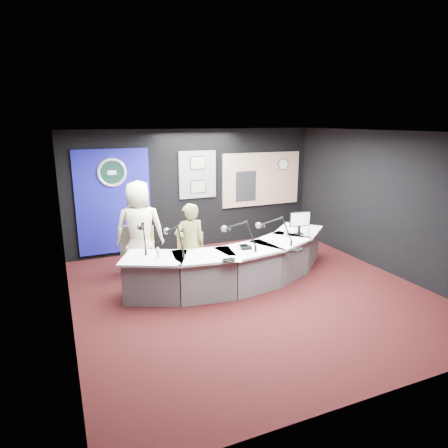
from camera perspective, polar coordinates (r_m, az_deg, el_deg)
name	(u,v)px	position (r m, az deg, el deg)	size (l,w,h in m)	color
ground	(252,293)	(7.23, 4.00, -9.79)	(6.00, 6.00, 0.00)	black
ceiling	(255,132)	(6.59, 4.44, 12.97)	(6.00, 6.00, 0.02)	silver
wall_back	(195,189)	(9.49, -4.11, 4.95)	(6.00, 0.02, 2.80)	black
wall_front	(387,279)	(4.45, 22.26, -7.35)	(6.00, 0.02, 2.80)	black
wall_left	(64,236)	(6.06, -21.92, -1.62)	(0.02, 6.00, 2.80)	black
wall_right	(388,203)	(8.55, 22.41, 2.82)	(0.02, 6.00, 2.80)	black
broadcast_desk	(237,264)	(7.53, 1.81, -5.68)	(4.50, 1.90, 0.75)	silver
backdrop_panel	(114,202)	(9.06, -15.48, 3.04)	(1.60, 0.05, 2.30)	navy
agency_seal	(112,173)	(8.92, -15.72, 7.08)	(0.63, 0.63, 0.07)	silver
seal_center	(112,173)	(8.93, -15.73, 7.08)	(0.48, 0.48, 0.01)	black
pinboard	(198,175)	(9.43, -3.80, 7.04)	(0.90, 0.04, 1.10)	slate
framed_photo_upper	(198,163)	(9.37, -3.77, 8.72)	(0.34, 0.02, 0.27)	gray
framed_photo_lower	(198,187)	(9.44, -3.71, 5.34)	(0.34, 0.02, 0.27)	gray
booth_window_frame	(261,179)	(10.14, 5.37, 6.40)	(2.12, 0.06, 1.32)	tan
booth_glow	(262,179)	(10.13, 5.40, 6.39)	(2.00, 0.02, 1.20)	#FFEDA1
equipment_rack	(246,186)	(9.93, 3.14, 5.40)	(0.55, 0.02, 0.75)	black
wall_clock	(283,164)	(10.37, 8.45, 8.44)	(0.28, 0.28, 0.01)	white
armchair_left	(141,251)	(7.97, -11.81, -3.82)	(0.57, 0.57, 1.01)	tan
armchair_right	(190,263)	(7.39, -4.83, -5.52)	(0.51, 0.51, 0.90)	tan
draped_jacket	(133,243)	(8.14, -12.88, -2.65)	(0.50, 0.10, 0.70)	gray
person_man	(140,229)	(7.85, -11.97, -0.76)	(0.93, 0.60, 1.89)	#FDF8CA
person_woman	(190,245)	(7.28, -4.89, -3.06)	(0.57, 0.37, 1.56)	olive
computer_monitor	(300,219)	(8.12, 10.75, 0.72)	(0.47, 0.03, 0.32)	black
desk_phone	(246,247)	(7.17, 3.16, -3.37)	(0.18, 0.15, 0.05)	black
headphones_near	(297,250)	(7.17, 10.40, -3.65)	(0.21, 0.21, 0.04)	black
headphones_far	(229,260)	(6.56, 0.70, -5.13)	(0.23, 0.23, 0.04)	black
paper_stack	(172,262)	(6.54, -7.45, -5.47)	(0.20, 0.29, 0.00)	white
notepad	(236,259)	(6.65, 1.70, -5.01)	(0.21, 0.31, 0.00)	white
boom_mic_a	(143,234)	(7.17, -11.56, -1.35)	(0.16, 0.74, 0.60)	black
boom_mic_b	(175,237)	(6.85, -7.07, -1.90)	(0.23, 0.73, 0.60)	black
boom_mic_c	(240,233)	(7.06, 2.26, -1.30)	(0.52, 0.60, 0.60)	black
boom_mic_d	(275,229)	(7.39, 7.28, -0.68)	(0.59, 0.52, 0.60)	black
water_bottles	(238,241)	(7.34, 2.03, -2.40)	(3.11, 0.24, 0.18)	silver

